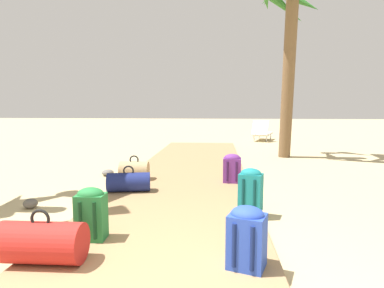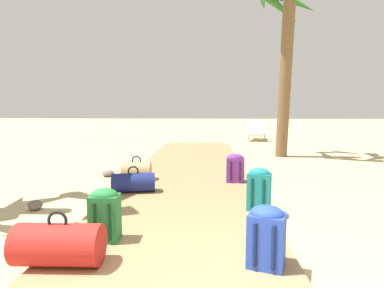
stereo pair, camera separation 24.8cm
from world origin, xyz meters
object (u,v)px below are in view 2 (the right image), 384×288
(duffel_bag_navy, at_px, (133,183))
(palm_tree_far_right, at_px, (287,15))
(duffel_bag_red, at_px, (59,244))
(backpack_purple, at_px, (235,167))
(backpack_teal, at_px, (259,188))
(lounge_chair, at_px, (256,132))
(backpack_green, at_px, (105,213))
(duffel_bag_tan, at_px, (137,171))
(backpack_blue, at_px, (267,235))

(duffel_bag_navy, bearing_deg, palm_tree_far_right, 51.74)
(duffel_bag_red, distance_m, backpack_purple, 3.42)
(backpack_teal, distance_m, palm_tree_far_right, 5.92)
(backpack_teal, xyz_separation_m, lounge_chair, (1.33, 9.08, -0.03))
(backpack_purple, bearing_deg, backpack_green, -120.24)
(lounge_chair, bearing_deg, duffel_bag_tan, -113.21)
(backpack_blue, xyz_separation_m, backpack_purple, (0.01, 2.93, -0.01))
(duffel_bag_red, relative_size, lounge_chair, 0.43)
(duffel_bag_red, bearing_deg, duffel_bag_tan, 90.60)
(backpack_teal, xyz_separation_m, backpack_blue, (-0.17, -1.43, -0.01))
(backpack_green, bearing_deg, duffel_bag_red, -114.63)
(backpack_teal, xyz_separation_m, duffel_bag_navy, (-1.74, 0.78, -0.13))
(backpack_blue, bearing_deg, duffel_bag_navy, 125.53)
(backpack_teal, xyz_separation_m, backpack_green, (-1.61, -0.99, -0.01))
(duffel_bag_navy, bearing_deg, backpack_purple, 24.73)
(backpack_teal, bearing_deg, backpack_purple, 96.13)
(backpack_blue, bearing_deg, backpack_purple, 89.87)
(backpack_green, bearing_deg, backpack_blue, -16.91)
(backpack_teal, height_order, lounge_chair, lounge_chair)
(backpack_green, distance_m, backpack_blue, 1.51)
(duffel_bag_tan, xyz_separation_m, duffel_bag_navy, (0.13, -0.83, -0.01))
(duffel_bag_tan, height_order, backpack_blue, backpack_blue)
(duffel_bag_tan, height_order, duffel_bag_navy, duffel_bag_tan)
(backpack_teal, bearing_deg, duffel_bag_navy, 155.98)
(backpack_green, xyz_separation_m, backpack_purple, (1.45, 2.49, -0.01))
(duffel_bag_tan, xyz_separation_m, backpack_blue, (1.70, -3.03, 0.11))
(duffel_bag_tan, xyz_separation_m, palm_tree_far_right, (3.24, 3.12, 3.42))
(duffel_bag_navy, xyz_separation_m, backpack_blue, (1.57, -2.20, 0.12))
(duffel_bag_tan, bearing_deg, backpack_blue, -60.65)
(duffel_bag_red, distance_m, duffel_bag_tan, 3.08)
(palm_tree_far_right, xyz_separation_m, lounge_chair, (-0.03, 4.36, -3.33))
(lounge_chair, bearing_deg, backpack_teal, -98.36)
(duffel_bag_tan, xyz_separation_m, lounge_chair, (3.21, 7.48, 0.09))
(backpack_green, height_order, lounge_chair, lounge_chair)
(lounge_chair, bearing_deg, backpack_blue, -98.13)
(duffel_bag_red, height_order, palm_tree_far_right, palm_tree_far_right)
(backpack_teal, distance_m, duffel_bag_red, 2.36)
(backpack_teal, bearing_deg, palm_tree_far_right, 73.84)
(lounge_chair, bearing_deg, backpack_green, -106.32)
(backpack_purple, relative_size, lounge_chair, 0.30)
(backpack_teal, height_order, duffel_bag_navy, backpack_teal)
(duffel_bag_navy, height_order, lounge_chair, lounge_chair)
(backpack_teal, distance_m, backpack_purple, 1.51)
(duffel_bag_navy, bearing_deg, duffel_bag_tan, 98.99)
(backpack_teal, distance_m, backpack_blue, 1.44)
(duffel_bag_tan, height_order, backpack_purple, backpack_purple)
(backpack_teal, height_order, duffel_bag_red, backpack_teal)
(duffel_bag_tan, bearing_deg, backpack_green, -84.31)
(backpack_blue, bearing_deg, duffel_bag_tan, 119.35)
(backpack_green, relative_size, duffel_bag_navy, 0.76)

